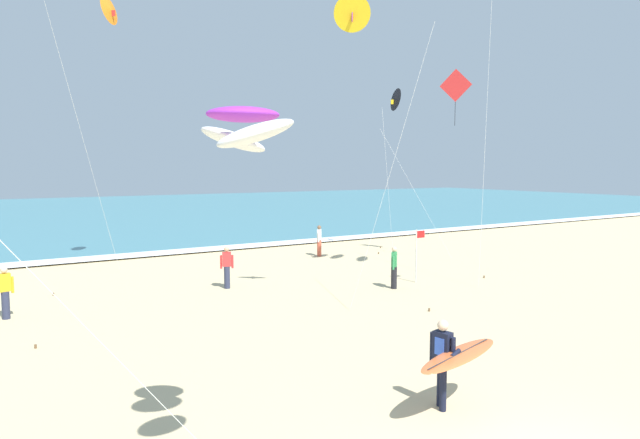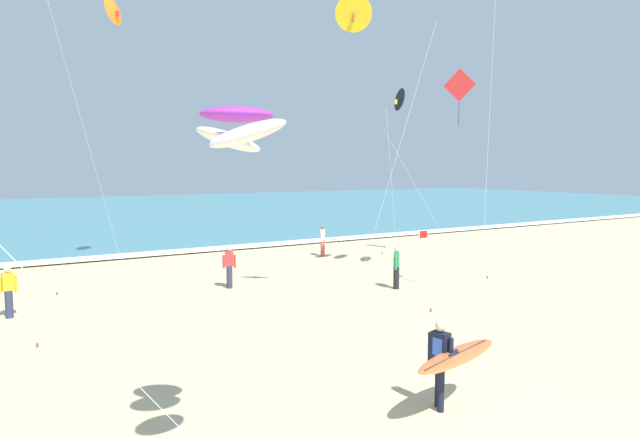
{
  "view_description": "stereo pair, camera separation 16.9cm",
  "coord_description": "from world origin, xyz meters",
  "px_view_note": "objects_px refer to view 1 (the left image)",
  "views": [
    {
      "loc": [
        -6.79,
        -4.72,
        4.52
      ],
      "look_at": [
        0.18,
        6.72,
        3.23
      ],
      "focal_mm": 30.45,
      "sensor_mm": 36.0,
      "label": 1
    },
    {
      "loc": [
        -6.65,
        -4.81,
        4.52
      ],
      "look_at": [
        0.18,
        6.72,
        3.23
      ],
      "focal_mm": 30.45,
      "sensor_mm": 36.0,
      "label": 2
    }
  ],
  "objects_px": {
    "kite_delta_golden_close": "(353,15)",
    "bystander_red_top": "(227,267)",
    "kite_diamond_scarlet_low": "(454,90)",
    "bystander_white_top": "(319,240)",
    "surfer_trailing": "(451,357)",
    "kite_arc_violet_outer": "(243,130)",
    "kite_delta_charcoal_distant": "(395,100)",
    "lifeguard_flag": "(417,251)",
    "bystander_green_top": "(394,267)",
    "bystander_yellow_top": "(5,292)",
    "kite_delta_amber_high": "(110,11)"
  },
  "relations": [
    {
      "from": "kite_delta_amber_high",
      "to": "lifeguard_flag",
      "type": "distance_m",
      "value": 16.01
    },
    {
      "from": "surfer_trailing",
      "to": "bystander_red_top",
      "type": "distance_m",
      "value": 11.88
    },
    {
      "from": "kite_arc_violet_outer",
      "to": "lifeguard_flag",
      "type": "height_order",
      "value": "kite_arc_violet_outer"
    },
    {
      "from": "bystander_white_top",
      "to": "lifeguard_flag",
      "type": "xyz_separation_m",
      "value": [
        0.02,
        -7.4,
        0.45
      ]
    },
    {
      "from": "kite_diamond_scarlet_low",
      "to": "kite_delta_amber_high",
      "type": "bearing_deg",
      "value": 160.4
    },
    {
      "from": "surfer_trailing",
      "to": "kite_delta_charcoal_distant",
      "type": "relative_size",
      "value": 0.26
    },
    {
      "from": "kite_diamond_scarlet_low",
      "to": "bystander_white_top",
      "type": "relative_size",
      "value": 5.78
    },
    {
      "from": "kite_delta_amber_high",
      "to": "kite_delta_golden_close",
      "type": "relative_size",
      "value": 1.2
    },
    {
      "from": "kite_delta_charcoal_distant",
      "to": "bystander_red_top",
      "type": "height_order",
      "value": "kite_delta_charcoal_distant"
    },
    {
      "from": "kite_diamond_scarlet_low",
      "to": "bystander_white_top",
      "type": "xyz_separation_m",
      "value": [
        -4.94,
        4.27,
        -7.4
      ]
    },
    {
      "from": "bystander_green_top",
      "to": "kite_delta_golden_close",
      "type": "bearing_deg",
      "value": -150.88
    },
    {
      "from": "surfer_trailing",
      "to": "kite_delta_charcoal_distant",
      "type": "xyz_separation_m",
      "value": [
        11.13,
        15.43,
        6.97
      ]
    },
    {
      "from": "kite_diamond_scarlet_low",
      "to": "kite_delta_charcoal_distant",
      "type": "bearing_deg",
      "value": 105.91
    },
    {
      "from": "kite_delta_amber_high",
      "to": "bystander_white_top",
      "type": "height_order",
      "value": "kite_delta_amber_high"
    },
    {
      "from": "kite_delta_charcoal_distant",
      "to": "lifeguard_flag",
      "type": "distance_m",
      "value": 10.14
    },
    {
      "from": "lifeguard_flag",
      "to": "kite_delta_golden_close",
      "type": "bearing_deg",
      "value": -154.93
    },
    {
      "from": "kite_delta_charcoal_distant",
      "to": "kite_diamond_scarlet_low",
      "type": "bearing_deg",
      "value": -74.09
    },
    {
      "from": "bystander_yellow_top",
      "to": "lifeguard_flag",
      "type": "distance_m",
      "value": 14.24
    },
    {
      "from": "kite_arc_violet_outer",
      "to": "bystander_green_top",
      "type": "distance_m",
      "value": 14.12
    },
    {
      "from": "bystander_red_top",
      "to": "lifeguard_flag",
      "type": "relative_size",
      "value": 0.76
    },
    {
      "from": "kite_delta_amber_high",
      "to": "kite_delta_charcoal_distant",
      "type": "xyz_separation_m",
      "value": [
        13.61,
        -1.88,
        -2.96
      ]
    },
    {
      "from": "kite_diamond_scarlet_low",
      "to": "kite_delta_charcoal_distant",
      "type": "xyz_separation_m",
      "value": [
        -0.94,
        3.3,
        -0.2
      ]
    },
    {
      "from": "kite_diamond_scarlet_low",
      "to": "bystander_white_top",
      "type": "height_order",
      "value": "kite_diamond_scarlet_low"
    },
    {
      "from": "kite_delta_charcoal_distant",
      "to": "kite_arc_violet_outer",
      "type": "xyz_separation_m",
      "value": [
        -15.43,
        -15.95,
        -3.02
      ]
    },
    {
      "from": "kite_delta_charcoal_distant",
      "to": "lifeguard_flag",
      "type": "xyz_separation_m",
      "value": [
        -3.98,
        -6.43,
        -6.75
      ]
    },
    {
      "from": "kite_delta_charcoal_distant",
      "to": "bystander_red_top",
      "type": "distance_m",
      "value": 13.47
    },
    {
      "from": "kite_delta_charcoal_distant",
      "to": "kite_arc_violet_outer",
      "type": "distance_m",
      "value": 22.4
    },
    {
      "from": "kite_diamond_scarlet_low",
      "to": "kite_delta_golden_close",
      "type": "distance_m",
      "value": 11.0
    },
    {
      "from": "surfer_trailing",
      "to": "bystander_yellow_top",
      "type": "bearing_deg",
      "value": 121.03
    },
    {
      "from": "kite_delta_golden_close",
      "to": "kite_arc_violet_outer",
      "type": "bearing_deg",
      "value": -132.72
    },
    {
      "from": "kite_diamond_scarlet_low",
      "to": "bystander_red_top",
      "type": "xyz_separation_m",
      "value": [
        -11.74,
        -0.26,
        -7.4
      ]
    },
    {
      "from": "kite_delta_golden_close",
      "to": "bystander_red_top",
      "type": "distance_m",
      "value": 9.94
    },
    {
      "from": "bystander_green_top",
      "to": "bystander_red_top",
      "type": "bearing_deg",
      "value": 148.31
    },
    {
      "from": "kite_diamond_scarlet_low",
      "to": "bystander_green_top",
      "type": "height_order",
      "value": "kite_diamond_scarlet_low"
    },
    {
      "from": "surfer_trailing",
      "to": "kite_arc_violet_outer",
      "type": "bearing_deg",
      "value": -173.13
    },
    {
      "from": "bystander_white_top",
      "to": "bystander_green_top",
      "type": "relative_size",
      "value": 1.0
    },
    {
      "from": "surfer_trailing",
      "to": "kite_delta_amber_high",
      "type": "xyz_separation_m",
      "value": [
        -2.48,
        17.32,
        9.93
      ]
    },
    {
      "from": "surfer_trailing",
      "to": "kite_arc_violet_outer",
      "type": "distance_m",
      "value": 5.86
    },
    {
      "from": "lifeguard_flag",
      "to": "bystander_yellow_top",
      "type": "bearing_deg",
      "value": 170.19
    },
    {
      "from": "surfer_trailing",
      "to": "bystander_yellow_top",
      "type": "distance_m",
      "value": 13.34
    },
    {
      "from": "kite_arc_violet_outer",
      "to": "bystander_red_top",
      "type": "distance_m",
      "value": 13.87
    },
    {
      "from": "kite_arc_violet_outer",
      "to": "kite_delta_charcoal_distant",
      "type": "bearing_deg",
      "value": 45.95
    },
    {
      "from": "lifeguard_flag",
      "to": "kite_diamond_scarlet_low",
      "type": "bearing_deg",
      "value": 32.46
    },
    {
      "from": "kite_delta_charcoal_distant",
      "to": "bystander_white_top",
      "type": "xyz_separation_m",
      "value": [
        -4.0,
        0.97,
        -7.21
      ]
    },
    {
      "from": "kite_diamond_scarlet_low",
      "to": "kite_delta_charcoal_distant",
      "type": "height_order",
      "value": "kite_diamond_scarlet_low"
    },
    {
      "from": "bystander_red_top",
      "to": "bystander_green_top",
      "type": "bearing_deg",
      "value": -31.69
    },
    {
      "from": "surfer_trailing",
      "to": "kite_delta_golden_close",
      "type": "distance_m",
      "value": 10.83
    },
    {
      "from": "kite_delta_charcoal_distant",
      "to": "kite_delta_golden_close",
      "type": "bearing_deg",
      "value": -135.13
    },
    {
      "from": "kite_delta_golden_close",
      "to": "bystander_white_top",
      "type": "height_order",
      "value": "kite_delta_golden_close"
    },
    {
      "from": "kite_delta_amber_high",
      "to": "bystander_green_top",
      "type": "bearing_deg",
      "value": -47.04
    }
  ]
}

